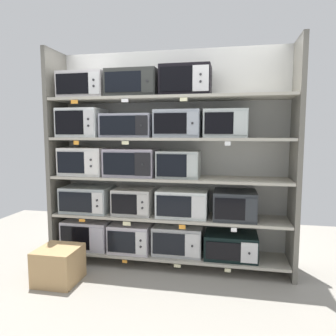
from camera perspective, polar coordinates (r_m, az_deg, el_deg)
The scene contains 42 objects.
ground at distance 2.98m, azimuth -4.14°, elevation -24.75°, with size 6.65×6.00×0.02m, color gray.
back_panel at distance 3.79m, azimuth 0.75°, elevation 2.03°, with size 2.85×0.04×2.49m, color #B2B2AD.
upright_left at distance 4.03m, azimuth -19.31°, elevation 1.93°, with size 0.05×0.47×2.49m, color #68645B.
upright_right at distance 3.53m, azimuth 22.14°, elevation 1.25°, with size 0.05×0.47×2.49m, color #68645B.
shelf_0 at distance 3.79m, azimuth 0.00°, elevation -15.22°, with size 2.65×0.47×0.03m, color #ADA899.
microwave_0 at distance 4.03m, azimuth -14.21°, elevation -11.37°, with size 0.56×0.40×0.33m.
microwave_1 at distance 3.83m, azimuth -6.55°, elevation -12.21°, with size 0.48×0.44×0.33m.
microwave_2 at distance 3.71m, azimuth 1.81°, elevation -12.83°, with size 0.56×0.35×0.32m.
microwave_3 at distance 3.67m, azimuth 11.32°, elevation -13.57°, with size 0.57×0.41×0.27m.
price_tag_0 at distance 3.91m, azimuth -15.83°, elevation -15.37°, with size 0.08×0.00×0.03m, color beige.
price_tag_1 at distance 3.70m, azimuth -7.85°, elevation -16.45°, with size 0.06×0.00×0.03m, color orange.
price_tag_2 at distance 3.56m, azimuth 1.70°, elevation -17.32°, with size 0.07×0.00×0.03m, color beige.
price_tag_3 at distance 3.52m, azimuth 10.77°, elevation -17.77°, with size 0.06×0.00×0.04m, color beige.
shelf_1 at distance 3.65m, azimuth 0.00°, elevation -8.74°, with size 2.65×0.47×0.03m, color #ADA899.
microwave_4 at distance 3.92m, azimuth -14.31°, elevation -5.42°, with size 0.57×0.42×0.30m.
microwave_5 at distance 3.71m, azimuth -6.18°, elevation -5.96°, with size 0.45×0.38×0.30m.
microwave_6 at distance 3.58m, azimuth 2.67°, elevation -6.33°, with size 0.56×0.38×0.30m.
microwave_7 at distance 3.54m, azimuth 12.02°, elevation -6.55°, with size 0.46×0.42×0.31m.
price_tag_4 at distance 3.74m, azimuth -15.32°, elevation -9.16°, with size 0.07×0.00×0.03m, color orange.
price_tag_5 at distance 3.55m, azimuth -7.50°, elevation -9.97°, with size 0.09×0.00×0.04m, color beige.
price_tag_6 at distance 3.40m, azimuth 2.59°, elevation -10.63°, with size 0.07×0.00×0.05m, color orange.
price_tag_7 at distance 3.37m, azimuth 11.85°, elevation -10.92°, with size 0.06×0.00×0.04m, color white.
shelf_2 at distance 3.56m, azimuth 0.00°, elevation -1.84°, with size 2.65×0.47×0.03m, color #ADA899.
microwave_8 at distance 3.86m, azimuth -14.80°, elevation 1.22°, with size 0.52×0.41×0.32m.
microwave_9 at distance 3.64m, azimuth -6.58°, elevation 1.04°, with size 0.57×0.43×0.31m.
microwave_10 at distance 3.52m, azimuth 1.98°, elevation 0.73°, with size 0.46×0.36×0.30m.
shelf_3 at distance 3.53m, azimuth 0.00°, elevation 5.31°, with size 2.65×0.47×0.03m, color #ADA899.
microwave_11 at distance 3.86m, azimuth -15.24°, elevation 7.86°, with size 0.49×0.44×0.33m.
microwave_12 at distance 3.64m, azimuth -7.14°, elevation 7.60°, with size 0.57×0.41×0.26m.
microwave_13 at distance 3.50m, azimuth 1.86°, elevation 8.00°, with size 0.50×0.39×0.30m.
microwave_14 at distance 3.46m, azimuth 10.39°, elevation 7.92°, with size 0.46×0.35×0.30m.
price_tag_8 at distance 3.63m, azimuth -16.30°, elevation 4.42°, with size 0.06×0.00×0.04m, color orange.
price_tag_9 at distance 3.41m, azimuth -7.75°, elevation 4.56°, with size 0.08×0.00×0.04m, color beige.
price_tag_10 at distance 3.22m, azimuth 10.77°, elevation 4.38°, with size 0.06×0.00×0.04m, color white.
shelf_4 at distance 3.55m, azimuth 0.00°, elevation 12.49°, with size 2.65×0.47×0.03m, color #ADA899.
microwave_15 at distance 3.88m, azimuth -15.02°, elevation 14.20°, with size 0.55×0.35×0.30m.
microwave_16 at distance 3.66m, azimuth -6.32°, elevation 14.88°, with size 0.57×0.37×0.30m.
microwave_17 at distance 3.53m, azimuth 3.24°, elevation 15.42°, with size 0.54×0.36×0.33m.
price_tag_11 at distance 3.65m, azimuth -16.60°, elevation 11.43°, with size 0.08×0.00×0.04m, color orange.
price_tag_12 at distance 3.42m, azimuth -7.83°, elevation 12.03°, with size 0.08×0.00×0.04m, color white.
price_tag_13 at distance 3.27m, azimuth 2.85°, elevation 12.32°, with size 0.08×0.00×0.04m, color beige.
shipping_carton at distance 3.56m, azimuth -19.21°, elevation -16.25°, with size 0.41×0.41×0.36m, color tan.
Camera 1 is at (0.69, -3.46, 1.53)m, focal length 33.63 mm.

